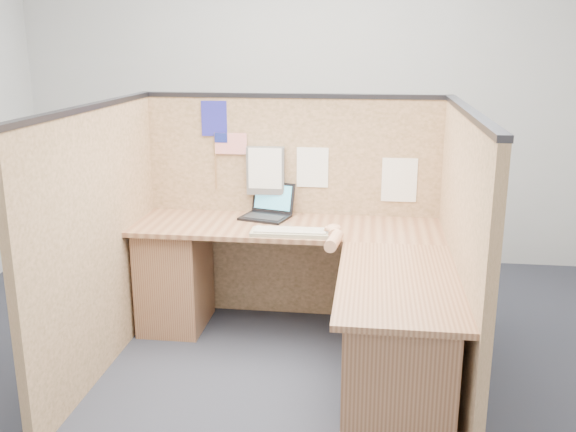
# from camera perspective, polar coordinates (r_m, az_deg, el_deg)

# --- Properties ---
(floor) EXTENTS (5.00, 5.00, 0.00)m
(floor) POSITION_cam_1_polar(r_m,az_deg,el_deg) (3.73, -1.56, -14.57)
(floor) COLOR black
(floor) RESTS_ON ground
(wall_back) EXTENTS (5.00, 0.00, 5.00)m
(wall_back) POSITION_cam_1_polar(r_m,az_deg,el_deg) (5.49, 2.10, 10.50)
(wall_back) COLOR #AEB1B3
(wall_back) RESTS_ON floor
(wall_front) EXTENTS (5.00, 0.00, 5.00)m
(wall_front) POSITION_cam_1_polar(r_m,az_deg,el_deg) (1.17, -19.88, -8.71)
(wall_front) COLOR #AEB1B3
(wall_front) RESTS_ON floor
(cubicle_partitions) EXTENTS (2.06, 1.83, 1.53)m
(cubicle_partitions) POSITION_cam_1_polar(r_m,az_deg,el_deg) (3.82, -0.64, -1.30)
(cubicle_partitions) COLOR brown
(cubicle_partitions) RESTS_ON floor
(l_desk) EXTENTS (1.95, 1.75, 0.73)m
(l_desk) POSITION_cam_1_polar(r_m,az_deg,el_deg) (3.79, 1.85, -7.45)
(l_desk) COLOR brown
(l_desk) RESTS_ON floor
(laptop) EXTENTS (0.35, 0.36, 0.22)m
(laptop) POSITION_cam_1_polar(r_m,az_deg,el_deg) (4.26, -1.95, 0.65)
(laptop) COLOR black
(laptop) RESTS_ON l_desk
(keyboard) EXTENTS (0.48, 0.17, 0.03)m
(keyboard) POSITION_cam_1_polar(r_m,az_deg,el_deg) (3.86, 0.22, -1.45)
(keyboard) COLOR gray
(keyboard) RESTS_ON l_desk
(mouse) EXTENTS (0.11, 0.08, 0.04)m
(mouse) POSITION_cam_1_polar(r_m,az_deg,el_deg) (3.84, 4.07, -1.47)
(mouse) COLOR silver
(mouse) RESTS_ON l_desk
(hand_forearm) EXTENTS (0.11, 0.39, 0.08)m
(hand_forearm) POSITION_cam_1_polar(r_m,az_deg,el_deg) (3.71, 4.10, -1.86)
(hand_forearm) COLOR tan
(hand_forearm) RESTS_ON l_desk
(blue_poster) EXTENTS (0.17, 0.02, 0.23)m
(blue_poster) POSITION_cam_1_polar(r_m,az_deg,el_deg) (4.32, -6.55, 8.61)
(blue_poster) COLOR navy
(blue_poster) RESTS_ON cubicle_partitions
(american_flag) EXTENTS (0.22, 0.01, 0.38)m
(american_flag) POSITION_cam_1_polar(r_m,az_deg,el_deg) (4.32, -5.46, 6.24)
(american_flag) COLOR olive
(american_flag) RESTS_ON cubicle_partitions
(file_holder) EXTENTS (0.25, 0.05, 0.32)m
(file_holder) POSITION_cam_1_polar(r_m,az_deg,el_deg) (4.28, -2.01, 4.06)
(file_holder) COLOR slate
(file_holder) RESTS_ON cubicle_partitions
(paper_left) EXTENTS (0.21, 0.01, 0.27)m
(paper_left) POSITION_cam_1_polar(r_m,az_deg,el_deg) (4.26, 2.19, 4.34)
(paper_left) COLOR white
(paper_left) RESTS_ON cubicle_partitions
(paper_right) EXTENTS (0.23, 0.00, 0.29)m
(paper_right) POSITION_cam_1_polar(r_m,az_deg,el_deg) (4.26, 9.87, 3.17)
(paper_right) COLOR white
(paper_right) RESTS_ON cubicle_partitions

